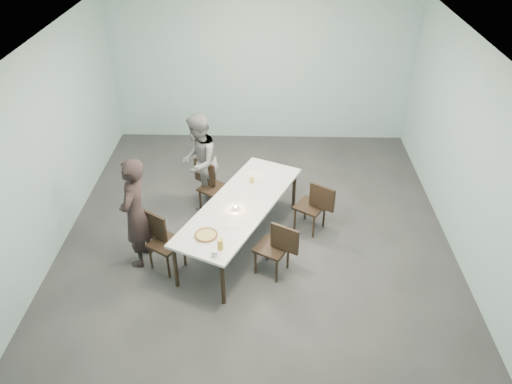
{
  "coord_description": "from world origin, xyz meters",
  "views": [
    {
      "loc": [
        0.16,
        -6.11,
        4.97
      ],
      "look_at": [
        0.0,
        -0.18,
        1.0
      ],
      "focal_mm": 35.0,
      "sensor_mm": 36.0,
      "label": 1
    }
  ],
  "objects_px": {
    "pizza": "(206,235)",
    "diner_far": "(199,162)",
    "chair_near_right": "(277,246)",
    "diner_near": "(136,213)",
    "table": "(240,206)",
    "chair_far_right": "(315,204)",
    "beer_glass": "(220,245)",
    "chair_far_left": "(210,183)",
    "tealight": "(236,208)",
    "amber_tumbler": "(252,180)",
    "chair_near_left": "(162,238)",
    "water_tumbler": "(215,253)",
    "side_plate": "(233,225)"
  },
  "relations": [
    {
      "from": "diner_far",
      "to": "diner_near",
      "type": "bearing_deg",
      "value": -21.15
    },
    {
      "from": "beer_glass",
      "to": "tealight",
      "type": "relative_size",
      "value": 2.68
    },
    {
      "from": "chair_far_left",
      "to": "pizza",
      "type": "height_order",
      "value": "chair_far_left"
    },
    {
      "from": "table",
      "to": "water_tumbler",
      "type": "xyz_separation_m",
      "value": [
        -0.27,
        -1.18,
        0.1
      ]
    },
    {
      "from": "chair_near_right",
      "to": "beer_glass",
      "type": "bearing_deg",
      "value": 56.24
    },
    {
      "from": "chair_near_right",
      "to": "amber_tumbler",
      "type": "height_order",
      "value": "chair_near_right"
    },
    {
      "from": "chair_far_left",
      "to": "chair_far_right",
      "type": "bearing_deg",
      "value": 17.11
    },
    {
      "from": "diner_far",
      "to": "amber_tumbler",
      "type": "height_order",
      "value": "diner_far"
    },
    {
      "from": "water_tumbler",
      "to": "tealight",
      "type": "xyz_separation_m",
      "value": [
        0.2,
        1.03,
        -0.02
      ]
    },
    {
      "from": "pizza",
      "to": "amber_tumbler",
      "type": "xyz_separation_m",
      "value": [
        0.57,
        1.37,
        0.02
      ]
    },
    {
      "from": "chair_far_left",
      "to": "diner_near",
      "type": "xyz_separation_m",
      "value": [
        -0.89,
        -1.34,
        0.35
      ]
    },
    {
      "from": "diner_near",
      "to": "beer_glass",
      "type": "distance_m",
      "value": 1.39
    },
    {
      "from": "amber_tumbler",
      "to": "pizza",
      "type": "bearing_deg",
      "value": -112.49
    },
    {
      "from": "chair_near_right",
      "to": "diner_near",
      "type": "bearing_deg",
      "value": 22.24
    },
    {
      "from": "chair_near_left",
      "to": "chair_near_right",
      "type": "height_order",
      "value": "same"
    },
    {
      "from": "diner_far",
      "to": "chair_far_right",
      "type": "bearing_deg",
      "value": 74.32
    },
    {
      "from": "diner_near",
      "to": "pizza",
      "type": "xyz_separation_m",
      "value": [
        1.03,
        -0.36,
        -0.08
      ]
    },
    {
      "from": "diner_far",
      "to": "beer_glass",
      "type": "relative_size",
      "value": 11.04
    },
    {
      "from": "diner_far",
      "to": "water_tumbler",
      "type": "distance_m",
      "value": 2.28
    },
    {
      "from": "table",
      "to": "water_tumbler",
      "type": "distance_m",
      "value": 1.21
    },
    {
      "from": "pizza",
      "to": "diner_far",
      "type": "bearing_deg",
      "value": 99.94
    },
    {
      "from": "side_plate",
      "to": "beer_glass",
      "type": "distance_m",
      "value": 0.53
    },
    {
      "from": "chair_near_left",
      "to": "amber_tumbler",
      "type": "bearing_deg",
      "value": 74.42
    },
    {
      "from": "diner_far",
      "to": "water_tumbler",
      "type": "bearing_deg",
      "value": 16.39
    },
    {
      "from": "table",
      "to": "chair_near_right",
      "type": "xyz_separation_m",
      "value": [
        0.54,
        -0.65,
        -0.19
      ]
    },
    {
      "from": "chair_near_left",
      "to": "diner_far",
      "type": "relative_size",
      "value": 0.53
    },
    {
      "from": "table",
      "to": "diner_far",
      "type": "distance_m",
      "value": 1.29
    },
    {
      "from": "beer_glass",
      "to": "amber_tumbler",
      "type": "bearing_deg",
      "value": 77.81
    },
    {
      "from": "chair_near_left",
      "to": "chair_far_right",
      "type": "relative_size",
      "value": 1.0
    },
    {
      "from": "pizza",
      "to": "tealight",
      "type": "distance_m",
      "value": 0.73
    },
    {
      "from": "chair_near_left",
      "to": "diner_far",
      "type": "bearing_deg",
      "value": 109.95
    },
    {
      "from": "chair_far_right",
      "to": "water_tumbler",
      "type": "height_order",
      "value": "chair_far_right"
    },
    {
      "from": "side_plate",
      "to": "amber_tumbler",
      "type": "xyz_separation_m",
      "value": [
        0.23,
        1.11,
        0.04
      ]
    },
    {
      "from": "side_plate",
      "to": "beer_glass",
      "type": "relative_size",
      "value": 1.2
    },
    {
      "from": "chair_near_right",
      "to": "diner_far",
      "type": "bearing_deg",
      "value": -24.13
    },
    {
      "from": "pizza",
      "to": "water_tumbler",
      "type": "height_order",
      "value": "water_tumbler"
    },
    {
      "from": "chair_far_right",
      "to": "beer_glass",
      "type": "height_order",
      "value": "beer_glass"
    },
    {
      "from": "chair_near_right",
      "to": "amber_tumbler",
      "type": "bearing_deg",
      "value": -43.35
    },
    {
      "from": "chair_near_left",
      "to": "diner_near",
      "type": "relative_size",
      "value": 0.51
    },
    {
      "from": "diner_near",
      "to": "diner_far",
      "type": "relative_size",
      "value": 1.03
    },
    {
      "from": "chair_near_left",
      "to": "tealight",
      "type": "height_order",
      "value": "chair_near_left"
    },
    {
      "from": "water_tumbler",
      "to": "chair_near_right",
      "type": "bearing_deg",
      "value": 32.96
    },
    {
      "from": "chair_far_left",
      "to": "tealight",
      "type": "distance_m",
      "value": 1.21
    },
    {
      "from": "chair_far_left",
      "to": "chair_near_right",
      "type": "distance_m",
      "value": 1.92
    },
    {
      "from": "chair_near_left",
      "to": "water_tumbler",
      "type": "relative_size",
      "value": 9.67
    },
    {
      "from": "chair_far_left",
      "to": "tealight",
      "type": "height_order",
      "value": "chair_far_left"
    },
    {
      "from": "table",
      "to": "chair_near_left",
      "type": "xyz_separation_m",
      "value": [
        -1.1,
        -0.52,
        -0.19
      ]
    },
    {
      "from": "chair_near_left",
      "to": "amber_tumbler",
      "type": "height_order",
      "value": "chair_near_left"
    },
    {
      "from": "chair_near_left",
      "to": "chair_far_left",
      "type": "bearing_deg",
      "value": 102.16
    },
    {
      "from": "chair_near_left",
      "to": "water_tumbler",
      "type": "height_order",
      "value": "chair_near_left"
    }
  ]
}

